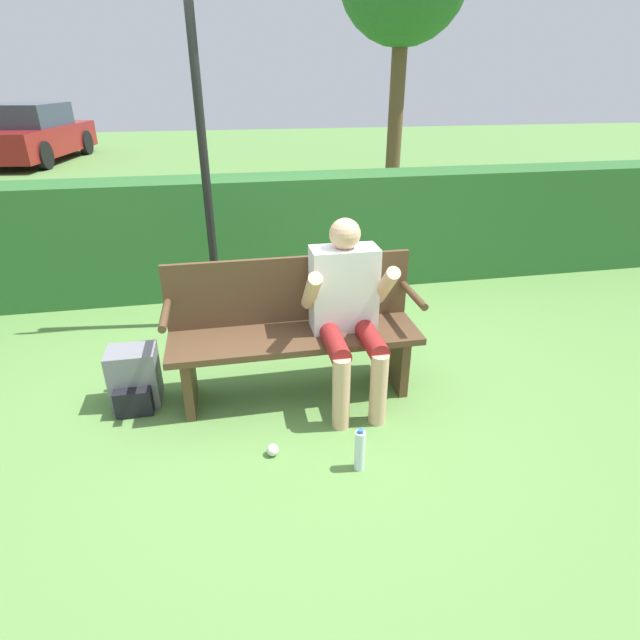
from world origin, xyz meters
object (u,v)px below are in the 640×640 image
at_px(person_seated, 347,305).
at_px(backpack, 135,379).
at_px(water_bottle, 360,450).
at_px(signpost, 201,133).
at_px(parked_car, 30,135).
at_px(park_bench, 294,328).

bearing_deg(person_seated, backpack, 174.13).
relative_size(person_seated, water_bottle, 4.47).
xyz_separation_m(water_bottle, signpost, (-0.75, 2.04, 1.50)).
height_order(person_seated, water_bottle, person_seated).
bearing_deg(water_bottle, backpack, 145.35).
xyz_separation_m(backpack, parked_car, (-4.08, 11.92, 0.48)).
relative_size(park_bench, parked_car, 0.37).
bearing_deg(parked_car, signpost, -148.23).
bearing_deg(parked_car, water_bottle, -148.70).
xyz_separation_m(park_bench, backpack, (-1.08, 0.02, -0.28)).
distance_m(park_bench, signpost, 1.71).
xyz_separation_m(backpack, water_bottle, (1.32, -0.91, -0.06)).
bearing_deg(parked_car, backpack, -152.63).
relative_size(person_seated, backpack, 3.04).
distance_m(person_seated, parked_car, 13.26).
bearing_deg(backpack, water_bottle, -34.65).
height_order(park_bench, parked_car, parked_car).
bearing_deg(park_bench, parked_car, 113.40).
distance_m(park_bench, person_seated, 0.42).
bearing_deg(parked_car, park_bench, -148.13).
height_order(water_bottle, parked_car, parked_car).
relative_size(water_bottle, parked_car, 0.06).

